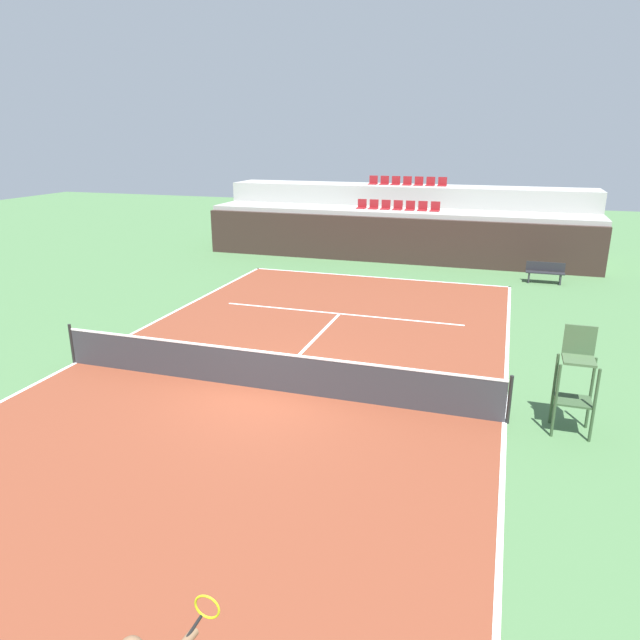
{
  "coord_description": "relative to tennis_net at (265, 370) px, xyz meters",
  "views": [
    {
      "loc": [
        5.1,
        -11.6,
        5.78
      ],
      "look_at": [
        0.72,
        2.0,
        1.2
      ],
      "focal_mm": 32.49,
      "sensor_mm": 36.0,
      "label": 1
    }
  ],
  "objects": [
    {
      "name": "sideline_left",
      "position": [
        -5.45,
        0.0,
        -0.5
      ],
      "size": [
        0.1,
        24.0,
        0.0
      ],
      "primitive_type": "cube",
      "color": "white",
      "rests_on": "court_surface"
    },
    {
      "name": "centre_service_line",
      "position": [
        0.0,
        3.2,
        -0.5
      ],
      "size": [
        0.1,
        6.4,
        0.0
      ],
      "primitive_type": "cube",
      "color": "white",
      "rests_on": "court_surface"
    },
    {
      "name": "tennis_net",
      "position": [
        0.0,
        0.0,
        0.0
      ],
      "size": [
        11.08,
        0.08,
        1.07
      ],
      "color": "black",
      "rests_on": "court_surface"
    },
    {
      "name": "service_line_far",
      "position": [
        0.0,
        6.4,
        -0.5
      ],
      "size": [
        8.26,
        0.1,
        0.0
      ],
      "primitive_type": "cube",
      "color": "white",
      "rests_on": "court_surface"
    },
    {
      "name": "ground_plane",
      "position": [
        0.0,
        0.0,
        -0.51
      ],
      "size": [
        80.0,
        80.0,
        0.0
      ],
      "primitive_type": "plane",
      "color": "#477042"
    },
    {
      "name": "seating_row_lower",
      "position": [
        -0.0,
        16.49,
        1.94
      ],
      "size": [
        4.02,
        0.44,
        0.44
      ],
      "color": "maroon",
      "rests_on": "stands_tier_lower"
    },
    {
      "name": "sideline_right",
      "position": [
        5.45,
        0.0,
        -0.5
      ],
      "size": [
        0.1,
        24.0,
        0.0
      ],
      "primitive_type": "cube",
      "color": "white",
      "rests_on": "court_surface"
    },
    {
      "name": "player_bench",
      "position": [
        6.77,
        13.1,
        -0.0
      ],
      "size": [
        1.5,
        0.4,
        0.85
      ],
      "color": "#232328",
      "rests_on": "ground_plane"
    },
    {
      "name": "seating_row_upper",
      "position": [
        -0.0,
        18.89,
        2.92
      ],
      "size": [
        4.02,
        0.44,
        0.44
      ],
      "color": "maroon",
      "rests_on": "stands_tier_upper"
    },
    {
      "name": "back_wall",
      "position": [
        0.0,
        15.05,
        0.55
      ],
      "size": [
        18.57,
        0.3,
        2.12
      ],
      "primitive_type": "cube",
      "color": "#33231E",
      "rests_on": "ground_plane"
    },
    {
      "name": "stands_tier_lower",
      "position": [
        0.0,
        16.4,
        0.66
      ],
      "size": [
        18.57,
        2.4,
        2.33
      ],
      "primitive_type": "cube",
      "color": "#9E9E99",
      "rests_on": "ground_plane"
    },
    {
      "name": "baseline_far",
      "position": [
        0.0,
        11.95,
        -0.5
      ],
      "size": [
        11.0,
        0.1,
        0.0
      ],
      "primitive_type": "cube",
      "color": "white",
      "rests_on": "court_surface"
    },
    {
      "name": "stands_tier_upper",
      "position": [
        0.0,
        18.8,
        1.14
      ],
      "size": [
        18.57,
        2.4,
        3.3
      ],
      "primitive_type": "cube",
      "color": "#9E9E99",
      "rests_on": "ground_plane"
    },
    {
      "name": "court_surface",
      "position": [
        0.0,
        0.0,
        -0.5
      ],
      "size": [
        11.0,
        24.0,
        0.01
      ],
      "primitive_type": "cube",
      "color": "brown",
      "rests_on": "ground_plane"
    },
    {
      "name": "umpire_chair",
      "position": [
        6.7,
        0.06,
        0.68
      ],
      "size": [
        0.76,
        0.66,
        2.2
      ],
      "color": "#334C2D",
      "rests_on": "ground_plane"
    }
  ]
}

